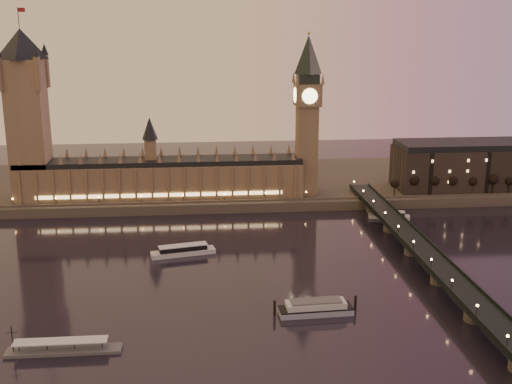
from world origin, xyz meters
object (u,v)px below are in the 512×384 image
at_px(cruise_boat_a, 183,250).
at_px(pontoon_pier, 63,349).
at_px(moored_barge, 316,308).
at_px(cruise_boat_b, 389,215).

xyz_separation_m(cruise_boat_a, pontoon_pier, (-41.28, -97.15, -1.12)).
bearing_deg(cruise_boat_a, pontoon_pier, -125.45).
distance_m(moored_barge, pontoon_pier, 99.21).
xyz_separation_m(moored_barge, pontoon_pier, (-96.53, -22.85, -1.52)).
bearing_deg(cruise_boat_a, moored_barge, -65.80).
height_order(cruise_boat_b, moored_barge, moored_barge).
bearing_deg(moored_barge, cruise_boat_a, 123.62).
relative_size(cruise_boat_a, moored_barge, 0.96).
height_order(cruise_boat_b, pontoon_pier, pontoon_pier).
height_order(cruise_boat_a, moored_barge, moored_barge).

